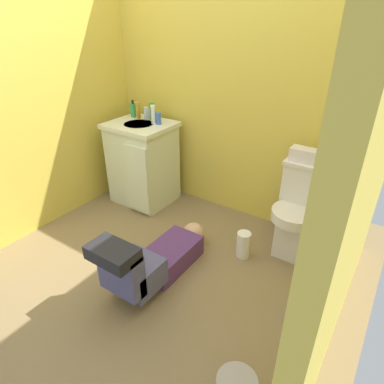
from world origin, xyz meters
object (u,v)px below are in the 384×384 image
at_px(soap_dispenser, 133,110).
at_px(bottle_amber, 138,110).
at_px(person_plumber, 154,259).
at_px(bottle_blue, 159,118).
at_px(faucet, 149,115).
at_px(vanity_cabinet, 143,163).
at_px(toilet_paper_roll, 295,313).
at_px(toilet, 298,211).
at_px(tissue_box, 305,155).
at_px(bottle_green, 152,111).
at_px(bottle_clear, 146,113).
at_px(toiletry_bag, 326,159).
at_px(paper_towel_roll, 243,245).
at_px(bottle_white, 153,114).

height_order(soap_dispenser, bottle_amber, soap_dispenser).
bearing_deg(person_plumber, bottle_blue, 125.62).
xyz_separation_m(faucet, bottle_blue, (0.17, -0.07, 0.00)).
height_order(vanity_cabinet, toilet_paper_roll, vanity_cabinet).
height_order(toilet, person_plumber, toilet).
bearing_deg(bottle_blue, person_plumber, -54.38).
height_order(tissue_box, bottle_green, bottle_green).
bearing_deg(vanity_cabinet, bottle_clear, 103.22).
bearing_deg(toiletry_bag, bottle_amber, -178.94).
relative_size(faucet, bottle_blue, 0.93).
relative_size(soap_dispenser, bottle_clear, 1.39).
height_order(toiletry_bag, bottle_green, bottle_green).
height_order(bottle_amber, bottle_blue, bottle_amber).
height_order(faucet, bottle_blue, bottle_blue).
relative_size(person_plumber, paper_towel_roll, 4.77).
relative_size(vanity_cabinet, faucet, 8.20).
distance_m(person_plumber, paper_towel_roll, 0.73).
relative_size(vanity_cabinet, bottle_green, 4.86).
bearing_deg(paper_towel_roll, vanity_cabinet, 168.05).
distance_m(faucet, soap_dispenser, 0.19).
height_order(faucet, soap_dispenser, soap_dispenser).
distance_m(faucet, bottle_green, 0.05).
bearing_deg(bottle_white, bottle_blue, 12.25).
bearing_deg(soap_dispenser, bottle_white, -10.66).
bearing_deg(bottle_amber, bottle_white, -10.12).
bearing_deg(toiletry_bag, bottle_clear, -179.61).
distance_m(vanity_cabinet, tissue_box, 1.57).
distance_m(faucet, toilet_paper_roll, 2.15).
bearing_deg(bottle_blue, tissue_box, 2.62).
distance_m(bottle_green, paper_towel_roll, 1.53).
bearing_deg(bottle_clear, vanity_cabinet, -76.78).
bearing_deg(paper_towel_roll, soap_dispenser, 164.90).
distance_m(faucet, bottle_amber, 0.12).
bearing_deg(tissue_box, person_plumber, -124.38).
xyz_separation_m(person_plumber, tissue_box, (0.69, 1.00, 0.62)).
distance_m(bottle_white, paper_towel_roll, 1.44).
distance_m(vanity_cabinet, bottle_white, 0.50).
bearing_deg(soap_dispenser, toilet, -2.42).
xyz_separation_m(toilet, bottle_green, (-1.54, 0.11, 0.54)).
bearing_deg(faucet, tissue_box, -0.15).
bearing_deg(person_plumber, paper_towel_roll, 53.96).
distance_m(bottle_clear, bottle_blue, 0.20).
distance_m(vanity_cabinet, bottle_clear, 0.48).
height_order(tissue_box, bottle_blue, bottle_blue).
xyz_separation_m(toilet, bottle_blue, (-1.40, 0.03, 0.51)).
bearing_deg(paper_towel_roll, bottle_green, 161.05).
relative_size(toiletry_bag, soap_dispenser, 0.75).
distance_m(person_plumber, bottle_amber, 1.54).
xyz_separation_m(bottle_amber, bottle_white, (0.23, -0.04, 0.00)).
bearing_deg(person_plumber, bottle_green, 128.55).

